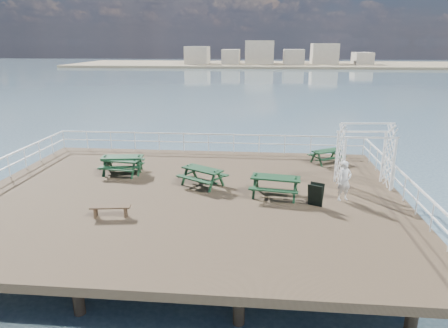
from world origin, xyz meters
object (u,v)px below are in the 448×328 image
picnic_table_e (275,182)px  flat_bench_near (110,209)px  person (344,181)px  picnic_table_d (202,173)px  trellis_arbor (364,158)px  picnic_table_a (121,164)px  picnic_table_b (122,161)px  picnic_table_c (327,154)px

picnic_table_e → flat_bench_near: 6.65m
person → picnic_table_e: bearing=154.2°
picnic_table_d → picnic_table_e: bearing=13.0°
trellis_arbor → flat_bench_near: bearing=-161.5°
picnic_table_a → picnic_table_b: bearing=103.7°
picnic_table_a → picnic_table_e: size_ratio=0.89×
picnic_table_a → flat_bench_near: size_ratio=1.32×
picnic_table_c → flat_bench_near: 11.86m
picnic_table_d → picnic_table_b: bearing=-168.2°
flat_bench_near → picnic_table_b: bearing=96.0°
picnic_table_d → trellis_arbor: bearing=35.6°
picnic_table_d → picnic_table_a: bearing=-165.0°
picnic_table_c → person: size_ratio=1.25×
picnic_table_a → trellis_arbor: size_ratio=0.69×
flat_bench_near → picnic_table_e: bearing=15.3°
picnic_table_b → flat_bench_near: (1.27, -5.08, -0.30)m
picnic_table_b → picnic_table_d: bearing=-26.7°
picnic_table_c → flat_bench_near: bearing=-170.9°
picnic_table_a → trellis_arbor: 11.29m
picnic_table_b → picnic_table_c: 10.59m
picnic_table_b → picnic_table_e: picnic_table_e is taller
flat_bench_near → trellis_arbor: 10.93m
flat_bench_near → person: (8.85, 2.47, 0.51)m
picnic_table_c → trellis_arbor: trellis_arbor is taller
picnic_table_a → trellis_arbor: bearing=5.1°
picnic_table_c → trellis_arbor: size_ratio=0.71×
picnic_table_e → picnic_table_d: bearing=171.6°
picnic_table_a → picnic_table_d: 4.29m
picnic_table_b → picnic_table_e: (7.37, -2.44, 0.01)m
picnic_table_a → picnic_table_b: (-0.03, 0.27, 0.05)m
picnic_table_a → picnic_table_c: size_ratio=0.96×
picnic_table_b → trellis_arbor: trellis_arbor is taller
trellis_arbor → picnic_table_b: bearing=171.3°
picnic_table_d → person: person is taller
picnic_table_c → picnic_table_e: picnic_table_e is taller
flat_bench_near → trellis_arbor: (10.02, 4.27, 0.96)m
picnic_table_a → flat_bench_near: 4.98m
picnic_table_a → picnic_table_d: picnic_table_d is taller
picnic_table_b → picnic_table_c: bearing=6.8°
picnic_table_a → person: person is taller
picnic_table_a → picnic_table_b: 0.27m
person → picnic_table_c: bearing=66.2°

